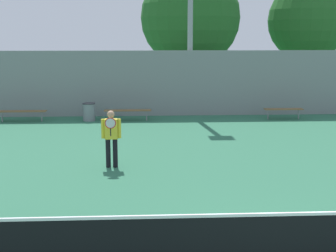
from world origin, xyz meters
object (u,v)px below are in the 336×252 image
Objects in this scene: bench_courtside_far at (284,110)px; tennis_net at (297,241)px; bench_adjacent_court at (22,112)px; tree_green_broad at (308,21)px; trash_bin at (89,112)px; tennis_player at (111,135)px; tree_green_tall at (190,18)px; bench_courtside_near at (128,111)px; light_pole_center_back at (190,0)px.

tennis_net is at bearing -105.83° from bench_courtside_far.
bench_adjacent_court is 17.51m from tree_green_broad.
trash_bin is 0.11× the size of tree_green_broad.
tree_green_tall is (3.56, 13.34, 3.76)m from tennis_player.
trash_bin is at bearing 0.96° from bench_adjacent_court.
tennis_net is 14.64m from trash_bin.
tennis_player is at bearing -91.65° from bench_courtside_near.
light_pole_center_back reaches higher than bench_courtside_near.
bench_courtside_near is at bearing -180.00° from bench_courtside_far.
bench_courtside_far and bench_adjacent_court have the same top height.
bench_adjacent_court is (-4.46, 7.53, -0.50)m from tennis_player.
trash_bin is (-8.79, 0.05, -0.04)m from bench_courtside_far.
bench_courtside_far is 9.28m from tree_green_broad.
light_pole_center_back is at bearing -141.87° from tree_green_broad.
tennis_net is at bearing -77.05° from bench_courtside_near.
trash_bin is (-1.51, 7.58, -0.54)m from tennis_player.
tennis_player is 14.31m from tree_green_tall.
bench_courtside_far is (7.06, 0.00, -0.00)m from bench_courtside_near.
trash_bin is (-4.89, 13.80, -0.11)m from tennis_net.
tree_green_tall reaches higher than bench_courtside_far.
light_pole_center_back is at bearing 160.55° from bench_courtside_far.
tree_green_broad is at bearing 70.71° from tennis_net.
tree_green_broad is (12.32, 7.45, 4.20)m from trash_bin.
trash_bin reaches higher than bench_courtside_near.
tree_green_tall is at bearing 74.45° from tennis_player.
bench_courtside_far is at bearing -0.32° from trash_bin.
tennis_net reaches higher than trash_bin.
bench_courtside_near is at bearing -153.30° from light_pole_center_back.
bench_courtside_near is at bearing -1.64° from trash_bin.
bench_courtside_far is (3.90, 13.75, -0.07)m from tennis_net.
tennis_net is at bearing -90.53° from tree_green_tall.
bench_courtside_near and bench_adjacent_court have the same top height.
bench_adjacent_court is 9.14m from light_pole_center_back.
tree_green_tall reaches higher than tree_green_broad.
light_pole_center_back is at bearing 90.95° from tennis_net.
tennis_player is 0.19× the size of light_pole_center_back.
trash_bin is at bearing 109.51° from tennis_net.
tennis_player is 18.87m from tree_green_broad.
tree_green_broad is (10.81, 15.02, 3.66)m from tennis_player.
bench_courtside_near is 0.97× the size of bench_adjacent_court.
light_pole_center_back is at bearing 16.96° from trash_bin.
bench_courtside_near is 2.65× the size of trash_bin.
tree_green_tall is at bearing 89.47° from tennis_net.
bench_courtside_near is (0.22, 7.53, -0.50)m from tennis_player.
light_pole_center_back is at bearing 70.21° from tennis_player.
tennis_net is 15.82m from bench_adjacent_court.
tennis_net is 15.96m from light_pole_center_back.
tree_green_broad is at bearing 26.15° from bench_adjacent_court.
light_pole_center_back reaches higher than tree_green_tall.
tree_green_broad is at bearing 53.65° from tennis_player.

